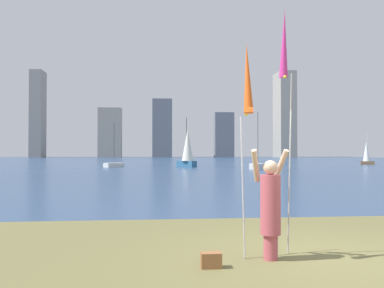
{
  "coord_description": "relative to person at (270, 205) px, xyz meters",
  "views": [
    {
      "loc": [
        -2.73,
        -6.47,
        1.8
      ],
      "look_at": [
        -0.5,
        17.06,
        2.21
      ],
      "focal_mm": 37.6,
      "sensor_mm": 36.0,
      "label": 1
    }
  ],
  "objects": [
    {
      "name": "kite_flag_left",
      "position": [
        -0.42,
        -0.13,
        2.01
      ],
      "size": [
        0.16,
        0.69,
        3.58
      ],
      "color": "#B2B2B7",
      "rests_on": "ground"
    },
    {
      "name": "skyline_tower_0",
      "position": [
        -34.39,
        109.39,
        11.22
      ],
      "size": [
        3.28,
        5.73,
        24.24
      ],
      "color": "gray",
      "rests_on": "ground"
    },
    {
      "name": "ground",
      "position": [
        0.8,
        50.89,
        -0.96
      ],
      "size": [
        120.0,
        138.0,
        0.12
      ],
      "color": "brown"
    },
    {
      "name": "skyline_tower_1",
      "position": [
        -14.41,
        109.41,
        6.12
      ],
      "size": [
        6.53,
        3.51,
        14.05
      ],
      "color": "gray",
      "rests_on": "ground"
    },
    {
      "name": "kite_flag_right",
      "position": [
        0.42,
        0.5,
        2.72
      ],
      "size": [
        0.16,
        0.53,
        4.35
      ],
      "color": "#B2B2B7",
      "rests_on": "ground"
    },
    {
      "name": "person",
      "position": [
        0.0,
        0.0,
        0.0
      ],
      "size": [
        0.67,
        0.5,
        1.84
      ],
      "rotation": [
        0.0,
        0.0,
        -0.16
      ],
      "color": "#B24C59",
      "rests_on": "ground"
    },
    {
      "name": "sailboat_3",
      "position": [
        1.85,
        38.86,
        1.2
      ],
      "size": [
        2.21,
        2.54,
        5.61
      ],
      "color": "#2D6084",
      "rests_on": "ground"
    },
    {
      "name": "sailboat_6",
      "position": [
        26.23,
        44.42,
        0.44
      ],
      "size": [
        1.84,
        1.4,
        4.44
      ],
      "color": "brown",
      "rests_on": "ground"
    },
    {
      "name": "skyline_tower_2",
      "position": [
        0.33,
        108.39,
        7.31
      ],
      "size": [
        5.48,
        6.58,
        16.42
      ],
      "color": "slate",
      "rests_on": "ground"
    },
    {
      "name": "skyline_tower_3",
      "position": [
        18.21,
        108.14,
        5.55
      ],
      "size": [
        5.54,
        3.18,
        12.91
      ],
      "color": "slate",
      "rests_on": "ground"
    },
    {
      "name": "sailboat_0",
      "position": [
        8.35,
        32.53,
        -0.56
      ],
      "size": [
        1.92,
        1.93,
        5.72
      ],
      "color": "silver",
      "rests_on": "ground"
    },
    {
      "name": "skyline_tower_4",
      "position": [
        36.34,
        108.25,
        11.54
      ],
      "size": [
        4.75,
        7.87,
        24.88
      ],
      "color": "gray",
      "rests_on": "ground"
    },
    {
      "name": "sailboat_4",
      "position": [
        -6.38,
        38.86,
        -0.59
      ],
      "size": [
        2.21,
        2.48,
        4.95
      ],
      "color": "silver",
      "rests_on": "ground"
    },
    {
      "name": "bag",
      "position": [
        -1.05,
        -0.38,
        -0.78
      ],
      "size": [
        0.32,
        0.19,
        0.23
      ],
      "color": "brown",
      "rests_on": "ground"
    }
  ]
}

